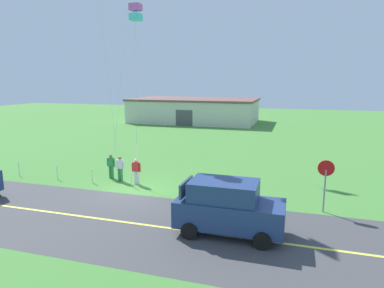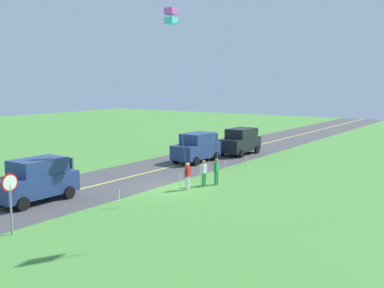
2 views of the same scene
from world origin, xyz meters
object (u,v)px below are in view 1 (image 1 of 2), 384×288
(person_adult_near, at_px, (120,168))
(kite_yellow_high, at_px, (136,13))
(car_suv_foreground, at_px, (228,207))
(person_child_watcher, at_px, (136,170))
(stop_sign, at_px, (326,176))
(person_adult_companion, at_px, (111,165))
(warehouse_distant, at_px, (195,110))

(person_adult_near, bearing_deg, kite_yellow_high, -4.19)
(car_suv_foreground, distance_m, person_child_watcher, 8.32)
(car_suv_foreground, bearing_deg, person_adult_near, 145.95)
(stop_sign, height_order, person_child_watcher, stop_sign)
(person_adult_companion, bearing_deg, person_adult_near, 158.21)
(person_adult_near, xyz_separation_m, warehouse_distant, (-4.26, 30.54, 0.89))
(person_adult_companion, bearing_deg, person_child_watcher, 164.42)
(stop_sign, relative_size, person_child_watcher, 1.60)
(stop_sign, relative_size, person_adult_near, 1.60)
(stop_sign, xyz_separation_m, warehouse_distant, (-16.09, 32.21, -0.05))
(car_suv_foreground, bearing_deg, stop_sign, 42.69)
(warehouse_distant, bearing_deg, stop_sign, -63.45)
(person_adult_companion, distance_m, kite_yellow_high, 9.41)
(person_adult_companion, bearing_deg, stop_sign, 172.41)
(person_adult_companion, xyz_separation_m, kite_yellow_high, (2.70, -1.33, 8.91))
(stop_sign, bearing_deg, person_adult_companion, 170.90)
(car_suv_foreground, bearing_deg, person_child_watcher, 142.71)
(person_adult_near, xyz_separation_m, kite_yellow_high, (1.86, -0.97, 8.91))
(kite_yellow_high, xyz_separation_m, warehouse_distant, (-6.12, 31.51, -8.02))
(stop_sign, bearing_deg, warehouse_distant, 116.55)
(car_suv_foreground, bearing_deg, person_adult_companion, 146.90)
(stop_sign, distance_m, person_child_watcher, 10.70)
(stop_sign, relative_size, kite_yellow_high, 0.25)
(person_child_watcher, bearing_deg, stop_sign, 72.06)
(stop_sign, xyz_separation_m, kite_yellow_high, (-9.97, 0.70, 7.98))
(warehouse_distant, bearing_deg, kite_yellow_high, -79.01)
(person_adult_near, bearing_deg, person_child_watcher, 10.66)
(stop_sign, xyz_separation_m, person_adult_near, (-11.83, 1.67, -0.94))
(person_adult_companion, xyz_separation_m, person_child_watcher, (2.10, -0.65, 0.00))
(car_suv_foreground, distance_m, warehouse_distant, 37.86)
(person_adult_near, height_order, person_adult_companion, same)
(person_adult_near, distance_m, person_child_watcher, 1.29)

